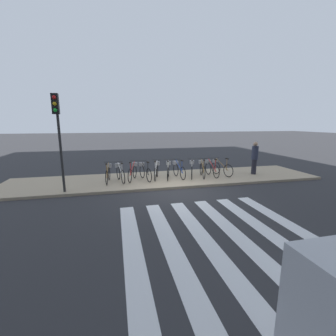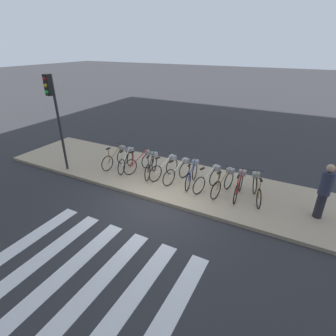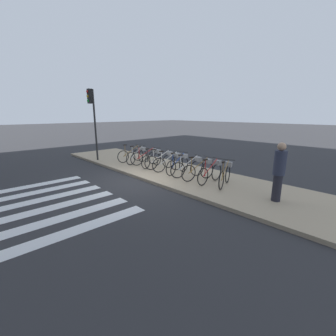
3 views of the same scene
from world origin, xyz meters
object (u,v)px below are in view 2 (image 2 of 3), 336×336
at_px(parked_bicycle_1, 127,159).
at_px(pedestrian, 324,190).
at_px(parked_bicycle_0, 116,157).
at_px(parked_bicycle_3, 152,165).
at_px(parked_bicycle_2, 141,161).
at_px(parked_bicycle_4, 166,167).
at_px(traffic_light, 54,104).
at_px(parked_bicycle_6, 192,173).
at_px(parked_bicycle_5, 179,171).
at_px(parked_bicycle_9, 239,185).
at_px(parked_bicycle_10, 257,188).
at_px(parked_bicycle_7, 209,178).
at_px(parked_bicycle_8, 224,182).

relative_size(parked_bicycle_1, pedestrian, 0.87).
distance_m(parked_bicycle_0, parked_bicycle_3, 1.75).
bearing_deg(pedestrian, parked_bicycle_2, 178.23).
bearing_deg(parked_bicycle_4, traffic_light, -160.84).
bearing_deg(parked_bicycle_6, parked_bicycle_5, -177.02).
bearing_deg(parked_bicycle_9, parked_bicycle_3, 179.83).
height_order(parked_bicycle_10, traffic_light, traffic_light).
relative_size(parked_bicycle_2, parked_bicycle_10, 1.00).
distance_m(parked_bicycle_2, parked_bicycle_3, 0.58).
xyz_separation_m(parked_bicycle_1, parked_bicycle_4, (1.79, 0.11, 0.00)).
bearing_deg(parked_bicycle_10, parked_bicycle_5, -179.14).
height_order(parked_bicycle_3, pedestrian, pedestrian).
bearing_deg(parked_bicycle_4, parked_bicycle_2, 179.01).
bearing_deg(parked_bicycle_7, parked_bicycle_1, -179.77).
bearing_deg(parked_bicycle_8, parked_bicycle_6, 175.66).
distance_m(parked_bicycle_5, parked_bicycle_6, 0.55).
bearing_deg(pedestrian, parked_bicycle_6, 177.83).
bearing_deg(parked_bicycle_6, parked_bicycle_8, -4.34).
relative_size(parked_bicycle_0, traffic_light, 0.41).
distance_m(parked_bicycle_8, pedestrian, 3.04).
bearing_deg(parked_bicycle_3, parked_bicycle_1, -178.01).
height_order(parked_bicycle_5, pedestrian, pedestrian).
height_order(parked_bicycle_0, parked_bicycle_10, same).
height_order(parked_bicycle_2, parked_bicycle_4, same).
bearing_deg(parked_bicycle_5, parked_bicycle_10, 0.86).
xyz_separation_m(parked_bicycle_0, parked_bicycle_7, (4.19, -0.00, 0.00)).
bearing_deg(parked_bicycle_7, traffic_light, -167.45).
bearing_deg(parked_bicycle_1, pedestrian, -0.57).
xyz_separation_m(parked_bicycle_10, pedestrian, (1.90, -0.18, 0.51)).
distance_m(parked_bicycle_1, parked_bicycle_2, 0.64).
xyz_separation_m(parked_bicycle_9, parked_bicycle_10, (0.57, 0.07, 0.00)).
height_order(parked_bicycle_8, parked_bicycle_9, same).
relative_size(parked_bicycle_1, traffic_light, 0.40).
height_order(parked_bicycle_6, traffic_light, traffic_light).
xyz_separation_m(parked_bicycle_8, parked_bicycle_9, (0.53, 0.04, 0.00)).
height_order(parked_bicycle_3, parked_bicycle_9, same).
bearing_deg(parked_bicycle_2, parked_bicycle_0, -174.40).
height_order(parked_bicycle_2, parked_bicycle_10, same).
distance_m(parked_bicycle_0, parked_bicycle_6, 3.50).
distance_m(parked_bicycle_2, parked_bicycle_6, 2.32).
relative_size(parked_bicycle_1, parked_bicycle_3, 1.01).
relative_size(parked_bicycle_2, parked_bicycle_3, 0.98).
height_order(parked_bicycle_3, parked_bicycle_5, same).
distance_m(parked_bicycle_0, traffic_light, 3.17).
relative_size(parked_bicycle_6, parked_bicycle_10, 1.04).
height_order(parked_bicycle_0, pedestrian, pedestrian).
distance_m(parked_bicycle_3, parked_bicycle_7, 2.44).
bearing_deg(parked_bicycle_0, parked_bicycle_9, 0.17).
height_order(parked_bicycle_1, parked_bicycle_2, same).
distance_m(parked_bicycle_9, traffic_light, 7.49).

